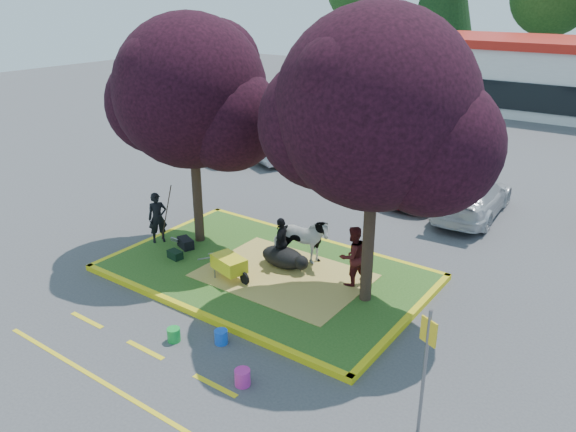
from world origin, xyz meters
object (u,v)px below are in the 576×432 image
Objects in this scene: bucket_pink at (242,377)px; bucket_green at (174,335)px; sign_post at (426,360)px; bucket_blue at (221,337)px; calf at (283,257)px; wheelbarrow at (229,264)px; car_black at (247,146)px; cow at (301,241)px; handler at (158,218)px; car_silver at (298,149)px.

bucket_green is at bearing 173.14° from bucket_pink.
bucket_green is at bearing -151.13° from sign_post.
bucket_green is at bearing -149.21° from bucket_blue.
wheelbarrow is (-0.71, -1.38, 0.15)m from calf.
bucket_green is at bearing -35.01° from car_black.
car_black is (-9.78, 12.07, 0.49)m from bucket_pink.
bucket_green is (-5.44, -0.53, -1.35)m from sign_post.
wheelbarrow is 2.68m from bucket_blue.
bucket_green is 0.92× the size of bucket_pink.
sign_post is 5.63m from bucket_green.
cow is at bearing 86.50° from bucket_green.
bucket_blue is at bearing -84.82° from handler.
cow is 0.65× the size of sign_post.
wheelbarrow is at bearing -30.75° from car_black.
cow is at bearing 98.98° from bucket_blue.
car_black is (-8.51, 11.28, 0.50)m from bucket_blue.
bucket_green is 14.06m from car_black.
bucket_blue is at bearing -30.78° from car_black.
sign_post is 0.64× the size of car_black.
handler is 3.32m from wheelbarrow.
wheelbarrow is 5.32× the size of bucket_blue.
calf is 0.53× the size of sign_post.
bucket_green is 0.08× the size of car_black.
car_black is at bearing 57.12° from handler.
bucket_blue is at bearing 30.79° from bucket_green.
sign_post is at bearing -149.78° from cow.
bucket_blue is (0.62, -3.94, -0.67)m from cow.
cow is 0.65m from calf.
car_black is (-13.06, 11.29, -0.85)m from sign_post.
car_black is (-7.63, 7.79, 0.22)m from calf.
wheelbarrow is at bearing -65.68° from handler.
sign_post is 16.56m from car_silver.
handler is 9.79m from sign_post.
bucket_pink is 1.49m from bucket_blue.
bucket_pink is (2.14, -4.29, -0.26)m from calf.
car_black is at bearing 122.81° from bucket_green.
bucket_pink is (6.12, -3.47, -0.74)m from handler.
bucket_green is 0.98× the size of bucket_blue.
calf is at bearing 128.02° from cow.
cow is 5.14m from bucket_pink.
cow is at bearing -20.73° from car_black.
bucket_pink is (1.89, -4.74, -0.66)m from cow.
car_black reaches higher than bucket_pink.
calf is at bearing -44.33° from handler.
car_silver is at bearing 117.81° from bucket_blue.
calf is at bearing 89.76° from bucket_green.
car_silver is (-5.61, 8.82, 0.19)m from calf.
handler is at bearing -149.33° from calf.
calf is 6.55m from sign_post.
car_black is (-6.92, 9.16, 0.07)m from wheelbarrow.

